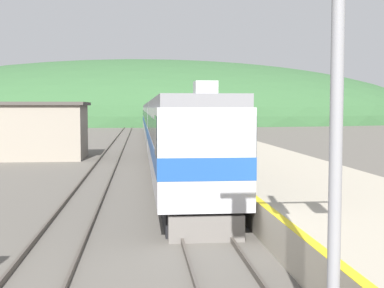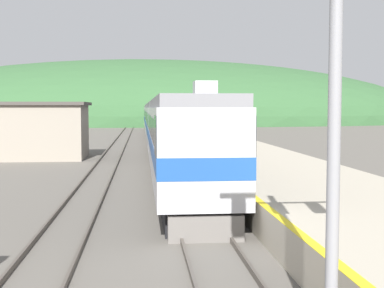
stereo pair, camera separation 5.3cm
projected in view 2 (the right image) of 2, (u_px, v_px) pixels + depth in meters
The scene contains 10 objects.
track_main at pixel (155, 135), 73.40m from camera, with size 1.52×180.00×0.16m.
track_siding at pixel (124, 135), 73.00m from camera, with size 1.52×180.00×0.16m.
platform at pixel (207, 141), 53.94m from camera, with size 6.38×140.00×1.07m.
distant_hills at pixel (149, 123), 136.20m from camera, with size 148.89×67.00×31.73m.
station_shed at pixel (30, 130), 40.61m from camera, with size 8.82×6.00×4.31m.
express_train_lead_car at pixel (182, 141), 24.70m from camera, with size 2.87×19.70×4.65m.
carriage_second at pixel (163, 126), 45.76m from camera, with size 2.86×20.46×4.29m.
carriage_third at pixel (156, 120), 66.96m from camera, with size 2.86×20.46×4.29m.
carriage_fourth at pixel (153, 117), 88.16m from camera, with size 2.86×20.46×4.29m.
signal_mast_main at pixel (337, 17), 7.93m from camera, with size 3.30×0.42×7.61m.
Camera 2 is at (-1.83, -3.46, 3.89)m, focal length 50.00 mm.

